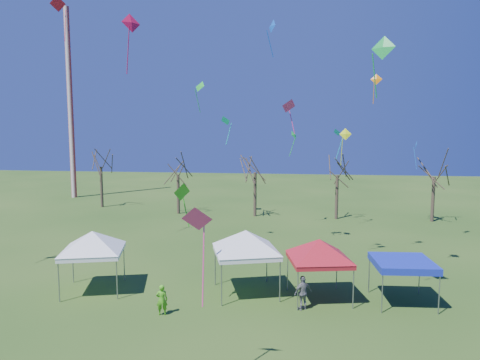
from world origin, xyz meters
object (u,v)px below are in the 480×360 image
object	(u,v)px
tree_3	(338,160)
person_green	(162,300)
radio_mast	(70,104)
tent_white_mid	(246,235)
tent_white_west	(92,235)
tree_0	(100,152)
tree_1	(178,161)
tent_blue	(403,263)
tent_red	(319,243)
tree_4	(435,161)
tree_2	(255,157)
person_grey	(303,293)

from	to	relation	value
tree_3	person_green	bearing A→B (deg)	-113.02
radio_mast	tree_3	size ratio (longest dim) A/B	3.16
tree_3	person_green	world-z (taller)	tree_3
person_green	tent_white_mid	bearing A→B (deg)	-152.64
radio_mast	tent_white_west	world-z (taller)	radio_mast
tree_3	tent_white_mid	size ratio (longest dim) A/B	1.78
tree_0	tree_1	bearing A→B (deg)	-15.18
tent_white_mid	tent_blue	world-z (taller)	tent_white_mid
tent_white_mid	tent_red	size ratio (longest dim) A/B	1.06
tree_0	tree_4	distance (m)	36.36
radio_mast	tree_3	world-z (taller)	radio_mast
tree_3	tent_blue	xyz separation A→B (m)	(1.45, -21.57, -3.97)
tent_white_west	person_green	size ratio (longest dim) A/B	2.84
radio_mast	tent_white_west	bearing A→B (deg)	-59.62
tent_red	tent_blue	bearing A→B (deg)	0.40
tree_2	person_green	xyz separation A→B (m)	(-2.08, -24.99, -5.53)
tree_3	tent_red	size ratio (longest dim) A/B	1.89
tree_4	person_grey	xyz separation A→B (m)	(-12.98, -23.07, -5.19)
tree_0	tent_red	world-z (taller)	tree_0
tent_blue	tree_2	bearing A→B (deg)	114.22
tree_0	tree_2	distance (m)	18.72
radio_mast	person_green	distance (m)	43.48
tree_2	tent_red	bearing A→B (deg)	-75.73
radio_mast	person_green	bearing A→B (deg)	-55.76
tree_2	tent_white_west	world-z (taller)	tree_2
tree_3	tent_red	distance (m)	21.99
tree_2	tent_white_west	xyz separation A→B (m)	(-6.87, -22.39, -3.11)
tree_1	tent_white_mid	distance (m)	24.23
radio_mast	person_grey	distance (m)	46.38
tent_blue	tent_white_west	bearing A→B (deg)	-178.32
tent_red	person_grey	world-z (taller)	tent_red
tree_0	tent_white_west	distance (m)	28.12
tent_red	tree_3	bearing A→B (deg)	82.56
radio_mast	tree_0	bearing A→B (deg)	-42.77
tree_4	person_grey	distance (m)	26.98
tree_4	tent_blue	bearing A→B (deg)	-110.08
tree_3	tent_blue	size ratio (longest dim) A/B	2.54
tent_white_mid	person_green	distance (m)	5.62
tree_0	tree_4	size ratio (longest dim) A/B	1.07
tent_red	tent_blue	size ratio (longest dim) A/B	1.34
tent_red	person_green	size ratio (longest dim) A/B	2.77
tree_4	tent_red	distance (m)	24.92
tree_2	tent_white_west	bearing A→B (deg)	-107.05
tree_2	tent_blue	xyz separation A→B (m)	(9.85, -21.90, -4.18)
tent_white_west	tent_red	distance (m)	12.46
tree_1	tree_3	bearing A→B (deg)	-2.06
tent_white_mid	tent_white_west	bearing A→B (deg)	-174.97
tree_0	radio_mast	bearing A→B (deg)	137.23
tree_3	tent_white_west	bearing A→B (deg)	-124.69
tent_white_west	tent_white_mid	world-z (taller)	tent_white_mid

